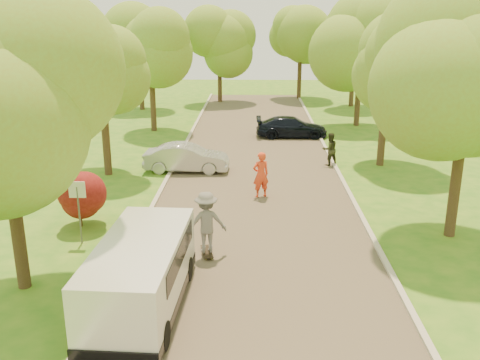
# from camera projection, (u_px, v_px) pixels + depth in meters

# --- Properties ---
(ground) EXTENTS (100.00, 100.00, 0.00)m
(ground) POSITION_uv_depth(u_px,v_px,m) (254.00, 308.00, 14.03)
(ground) COLOR #2F711B
(ground) RESTS_ON ground
(road) EXTENTS (8.00, 60.00, 0.01)m
(road) POSITION_uv_depth(u_px,v_px,m) (254.00, 204.00, 21.66)
(road) COLOR #4C4438
(road) RESTS_ON ground
(curb_left) EXTENTS (0.18, 60.00, 0.12)m
(curb_left) POSITION_uv_depth(u_px,v_px,m) (155.00, 202.00, 21.74)
(curb_left) COLOR #B2AD9E
(curb_left) RESTS_ON ground
(curb_right) EXTENTS (0.18, 60.00, 0.12)m
(curb_right) POSITION_uv_depth(u_px,v_px,m) (355.00, 204.00, 21.54)
(curb_right) COLOR #B2AD9E
(curb_right) RESTS_ON ground
(street_sign) EXTENTS (0.55, 0.06, 2.17)m
(street_sign) POSITION_uv_depth(u_px,v_px,m) (78.00, 199.00, 17.52)
(street_sign) COLOR #59595E
(street_sign) RESTS_ON ground
(red_shrub) EXTENTS (1.70, 1.70, 1.95)m
(red_shrub) POSITION_uv_depth(u_px,v_px,m) (78.00, 198.00, 19.10)
(red_shrub) COLOR #382619
(red_shrub) RESTS_ON ground
(tree_l_mida) EXTENTS (4.71, 4.60, 7.39)m
(tree_l_mida) POSITION_uv_depth(u_px,v_px,m) (9.00, 105.00, 13.59)
(tree_l_mida) COLOR #382619
(tree_l_mida) RESTS_ON ground
(tree_l_midb) EXTENTS (4.30, 4.20, 6.62)m
(tree_l_midb) POSITION_uv_depth(u_px,v_px,m) (105.00, 78.00, 24.27)
(tree_l_midb) COLOR #382619
(tree_l_midb) RESTS_ON ground
(tree_l_far) EXTENTS (4.92, 4.80, 7.79)m
(tree_l_far) POSITION_uv_depth(u_px,v_px,m) (153.00, 45.00, 33.53)
(tree_l_far) COLOR #382619
(tree_l_far) RESTS_ON ground
(tree_r_mida) EXTENTS (5.13, 5.00, 7.95)m
(tree_r_mida) POSITION_uv_depth(u_px,v_px,m) (476.00, 75.00, 16.96)
(tree_r_mida) COLOR #382619
(tree_r_mida) RESTS_ON ground
(tree_r_midb) EXTENTS (4.51, 4.40, 7.01)m
(tree_r_midb) POSITION_uv_depth(u_px,v_px,m) (392.00, 68.00, 25.75)
(tree_r_midb) COLOR #382619
(tree_r_midb) RESTS_ON ground
(tree_r_far) EXTENTS (5.33, 5.20, 8.34)m
(tree_r_far) POSITION_uv_depth(u_px,v_px,m) (365.00, 38.00, 34.99)
(tree_r_far) COLOR #382619
(tree_r_far) RESTS_ON ground
(tree_bg_a) EXTENTS (5.12, 5.00, 7.72)m
(tree_bg_a) POSITION_uv_depth(u_px,v_px,m) (142.00, 41.00, 41.27)
(tree_bg_a) COLOR #382619
(tree_bg_a) RESTS_ON ground
(tree_bg_b) EXTENTS (5.12, 5.00, 7.95)m
(tree_bg_b) POSITION_uv_depth(u_px,v_px,m) (358.00, 37.00, 42.68)
(tree_bg_b) COLOR #382619
(tree_bg_b) RESTS_ON ground
(tree_bg_c) EXTENTS (4.92, 4.80, 7.33)m
(tree_bg_c) POSITION_uv_depth(u_px,v_px,m) (222.00, 42.00, 45.02)
(tree_bg_c) COLOR #382619
(tree_bg_c) RESTS_ON ground
(tree_bg_d) EXTENTS (5.12, 5.00, 7.72)m
(tree_bg_d) POSITION_uv_depth(u_px,v_px,m) (303.00, 38.00, 46.67)
(tree_bg_d) COLOR #382619
(tree_bg_d) RESTS_ON ground
(minivan) EXTENTS (2.24, 5.21, 1.91)m
(minivan) POSITION_uv_depth(u_px,v_px,m) (141.00, 274.00, 13.74)
(minivan) COLOR white
(minivan) RESTS_ON ground
(silver_sedan) EXTENTS (4.13, 1.53, 1.35)m
(silver_sedan) POSITION_uv_depth(u_px,v_px,m) (187.00, 158.00, 25.94)
(silver_sedan) COLOR #ACADB1
(silver_sedan) RESTS_ON ground
(dark_sedan) EXTENTS (4.41, 1.84, 1.27)m
(dark_sedan) POSITION_uv_depth(u_px,v_px,m) (291.00, 127.00, 33.13)
(dark_sedan) COLOR black
(dark_sedan) RESTS_ON ground
(longboard) EXTENTS (0.51, 1.06, 0.12)m
(longboard) POSITION_uv_depth(u_px,v_px,m) (207.00, 252.00, 17.07)
(longboard) COLOR black
(longboard) RESTS_ON ground
(skateboarder) EXTENTS (1.42, 1.01, 1.99)m
(skateboarder) POSITION_uv_depth(u_px,v_px,m) (206.00, 222.00, 16.77)
(skateboarder) COLOR slate
(skateboarder) RESTS_ON longboard
(person_striped) EXTENTS (0.83, 0.70, 1.95)m
(person_striped) POSITION_uv_depth(u_px,v_px,m) (261.00, 175.00, 22.21)
(person_striped) COLOR red
(person_striped) RESTS_ON ground
(person_olive) EXTENTS (0.98, 0.87, 1.67)m
(person_olive) POSITION_uv_depth(u_px,v_px,m) (330.00, 149.00, 26.92)
(person_olive) COLOR #2B2F1C
(person_olive) RESTS_ON ground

